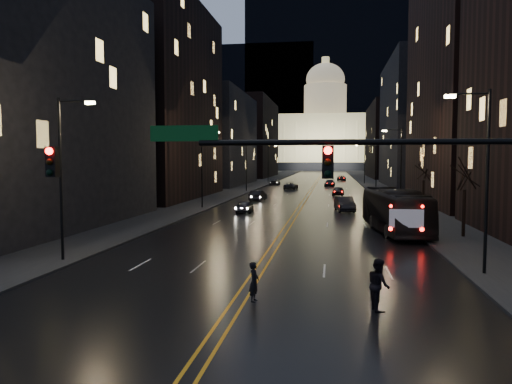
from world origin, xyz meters
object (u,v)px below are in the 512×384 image
at_px(traffic_signal, 410,179).
at_px(bus, 395,211).
at_px(oncoming_car_b, 258,196).
at_px(pedestrian_a, 254,282).
at_px(pedestrian_b, 379,285).
at_px(oncoming_car_a, 245,206).
at_px(receding_car_a, 345,204).

bearing_deg(traffic_signal, bus, 83.91).
height_order(oncoming_car_b, pedestrian_a, pedestrian_a).
relative_size(oncoming_car_b, pedestrian_b, 2.22).
distance_m(oncoming_car_a, pedestrian_a, 32.93).
height_order(traffic_signal, pedestrian_b, traffic_signal).
bearing_deg(traffic_signal, oncoming_car_a, 107.25).
xyz_separation_m(bus, pedestrian_b, (-3.09, -20.65, -0.70)).
distance_m(oncoming_car_a, oncoming_car_b, 14.90).
xyz_separation_m(bus, receding_car_a, (-3.44, 15.01, -0.88)).
height_order(traffic_signal, receding_car_a, traffic_signal).
relative_size(pedestrian_a, pedestrian_b, 0.81).
relative_size(traffic_signal, oncoming_car_b, 3.94).
relative_size(oncoming_car_a, receding_car_a, 0.82).
distance_m(traffic_signal, oncoming_car_a, 38.40).
distance_m(bus, receding_car_a, 15.42).
xyz_separation_m(oncoming_car_b, pedestrian_a, (6.81, -47.25, 0.08)).
bearing_deg(oncoming_car_a, traffic_signal, 105.47).
height_order(receding_car_a, pedestrian_a, receding_car_a).
xyz_separation_m(traffic_signal, oncoming_car_b, (-12.11, 51.31, -4.38)).
xyz_separation_m(receding_car_a, pedestrian_a, (-4.46, -35.25, -0.01)).
xyz_separation_m(bus, oncoming_car_a, (-13.91, 12.13, -1.00)).
distance_m(traffic_signal, receding_car_a, 39.55).
distance_m(bus, pedestrian_a, 21.75).
bearing_deg(oncoming_car_b, bus, 124.76).
bearing_deg(oncoming_car_b, traffic_signal, 109.47).
relative_size(receding_car_a, pedestrian_b, 2.50).
relative_size(receding_car_a, pedestrian_a, 3.06).
xyz_separation_m(traffic_signal, pedestrian_a, (-5.30, 4.06, -4.30)).
xyz_separation_m(traffic_signal, receding_car_a, (-0.85, 39.31, -4.29)).
bearing_deg(receding_car_a, traffic_signal, -96.19).
height_order(bus, oncoming_car_a, bus).
xyz_separation_m(receding_car_a, pedestrian_b, (0.35, -35.65, 0.17)).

